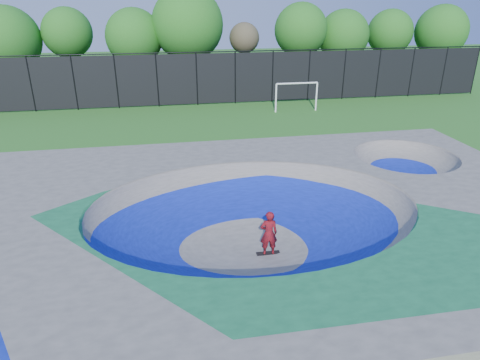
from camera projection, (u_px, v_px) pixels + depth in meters
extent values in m
plane|color=#24641B|center=(252.00, 243.00, 14.64)|extent=(120.00, 120.00, 0.00)
cube|color=gray|center=(253.00, 224.00, 14.35)|extent=(22.00, 14.00, 1.50)
imported|color=red|center=(269.00, 233.00, 13.72)|extent=(0.59, 0.40, 1.57)
cube|color=black|center=(268.00, 254.00, 14.02)|extent=(0.78, 0.23, 0.05)
cylinder|color=white|center=(276.00, 98.00, 31.11)|extent=(0.12, 0.12, 2.06)
cylinder|color=white|center=(316.00, 97.00, 31.62)|extent=(0.12, 0.12, 2.06)
cylinder|color=white|center=(297.00, 83.00, 30.96)|extent=(3.09, 0.12, 0.12)
cylinder|color=black|center=(31.00, 84.00, 30.89)|extent=(0.09, 0.09, 4.00)
cylinder|color=black|center=(74.00, 83.00, 31.39)|extent=(0.09, 0.09, 4.00)
cylinder|color=black|center=(116.00, 82.00, 31.88)|extent=(0.09, 0.09, 4.00)
cylinder|color=black|center=(157.00, 80.00, 32.37)|extent=(0.09, 0.09, 4.00)
cylinder|color=black|center=(197.00, 79.00, 32.87)|extent=(0.09, 0.09, 4.00)
cylinder|color=black|center=(235.00, 78.00, 33.36)|extent=(0.09, 0.09, 4.00)
cylinder|color=black|center=(272.00, 77.00, 33.85)|extent=(0.09, 0.09, 4.00)
cylinder|color=black|center=(309.00, 76.00, 34.34)|extent=(0.09, 0.09, 4.00)
cylinder|color=black|center=(344.00, 75.00, 34.84)|extent=(0.09, 0.09, 4.00)
cylinder|color=black|center=(378.00, 73.00, 35.33)|extent=(0.09, 0.09, 4.00)
cylinder|color=black|center=(411.00, 72.00, 35.82)|extent=(0.09, 0.09, 4.00)
cylinder|color=black|center=(444.00, 71.00, 36.32)|extent=(0.09, 0.09, 4.00)
cylinder|color=black|center=(475.00, 70.00, 36.81)|extent=(0.09, 0.09, 4.00)
cube|color=black|center=(197.00, 79.00, 32.87)|extent=(48.00, 0.03, 3.80)
cylinder|color=black|center=(196.00, 52.00, 32.08)|extent=(48.00, 0.08, 0.08)
cylinder|color=#402C20|center=(16.00, 81.00, 35.53)|extent=(0.44, 0.44, 2.73)
sphere|color=#1F651A|center=(7.00, 39.00, 34.22)|extent=(5.24, 5.24, 5.24)
cylinder|color=#402C20|center=(73.00, 73.00, 36.69)|extent=(0.44, 0.44, 3.57)
sphere|color=#1F651A|center=(67.00, 33.00, 35.39)|extent=(4.09, 4.09, 4.09)
cylinder|color=#402C20|center=(138.00, 78.00, 36.09)|extent=(0.44, 0.44, 3.10)
sphere|color=#1F651A|center=(134.00, 37.00, 34.80)|extent=(4.60, 4.60, 4.60)
cylinder|color=#402C20|center=(190.00, 74.00, 36.38)|extent=(0.44, 0.44, 3.60)
sphere|color=#1F651A|center=(188.00, 24.00, 34.81)|extent=(5.83, 5.83, 5.83)
cylinder|color=#402C20|center=(244.00, 71.00, 38.07)|extent=(0.44, 0.44, 3.48)
sphere|color=brown|center=(244.00, 38.00, 36.95)|extent=(2.60, 2.60, 2.60)
cylinder|color=#402C20|center=(299.00, 70.00, 38.88)|extent=(0.44, 0.44, 3.44)
sphere|color=#1F651A|center=(301.00, 30.00, 37.53)|extent=(4.62, 4.62, 4.62)
cylinder|color=#402C20|center=(340.00, 71.00, 40.31)|extent=(0.44, 0.44, 2.86)
sphere|color=#1F651A|center=(343.00, 35.00, 39.06)|extent=(4.62, 4.62, 4.62)
cylinder|color=#402C20|center=(386.00, 67.00, 41.59)|extent=(0.44, 0.44, 3.18)
sphere|color=#1F651A|center=(390.00, 32.00, 40.34)|extent=(4.22, 4.22, 4.22)
cylinder|color=#402C20|center=(435.00, 67.00, 41.66)|extent=(0.44, 0.44, 3.05)
sphere|color=#1F651A|center=(441.00, 31.00, 40.35)|extent=(4.84, 4.84, 4.84)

